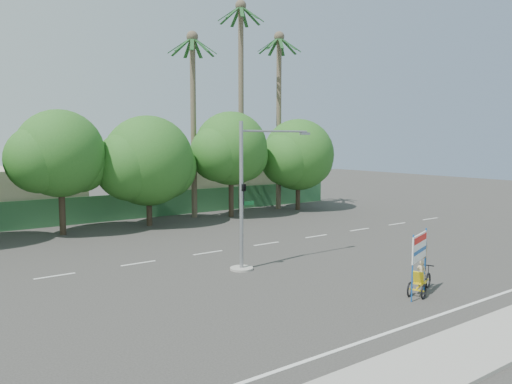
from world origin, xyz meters
TOP-DOWN VIEW (x-y plane):
  - ground at (0.00, 0.00)m, footprint 120.00×120.00m
  - sidewalk_near at (0.00, -7.50)m, footprint 50.00×2.40m
  - fence at (0.00, 21.50)m, footprint 38.00×0.08m
  - building_right at (8.00, 26.00)m, footprint 14.00×8.00m
  - tree_left at (-7.05, 18.00)m, footprint 6.66×5.60m
  - tree_center at (-1.05, 18.00)m, footprint 7.62×6.40m
  - tree_right at (5.95, 18.00)m, footprint 6.90×5.80m
  - tree_far_right at (12.95, 18.00)m, footprint 7.38×6.20m
  - palm_tall at (8.00, 19.50)m, footprint 3.73×3.79m
  - palm_mid at (12.00, 19.50)m, footprint 3.73×3.79m
  - palm_short at (3.50, 19.50)m, footprint 3.73×3.79m
  - traffic_signal at (-2.20, 3.98)m, footprint 4.72×1.10m
  - trike_billboard at (1.13, -3.32)m, footprint 2.53×1.17m

SIDE VIEW (x-z plane):
  - ground at x=0.00m, z-range 0.00..0.00m
  - sidewalk_near at x=0.00m, z-range 0.00..0.12m
  - fence at x=0.00m, z-range 0.00..2.00m
  - trike_billboard at x=1.13m, z-range -0.26..2.37m
  - building_right at x=8.00m, z-range 0.00..3.60m
  - traffic_signal at x=-2.20m, z-range -0.58..6.42m
  - tree_center at x=-1.05m, z-range 0.54..8.39m
  - tree_far_right at x=12.95m, z-range 0.68..8.61m
  - tree_left at x=-7.05m, z-range 1.02..9.09m
  - tree_right at x=5.95m, z-range 1.06..9.42m
  - palm_short at x=3.50m, z-range 1.64..16.09m
  - palm_mid at x=12.00m, z-range 1.67..17.12m
  - palm_tall at x=8.00m, z-range 1.74..19.19m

